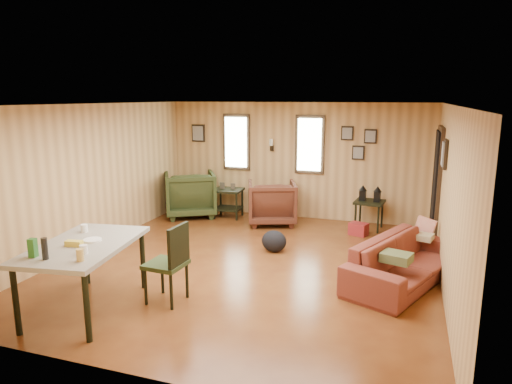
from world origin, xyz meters
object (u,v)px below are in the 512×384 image
sofa (404,254)px  dining_table (83,250)px  end_table (228,198)px  recliner_brown (272,201)px  recliner_green (190,192)px  side_table (370,200)px

sofa → dining_table: size_ratio=1.21×
end_table → dining_table: bearing=-90.2°
sofa → end_table: sofa is taller
recliner_brown → sofa: bearing=118.4°
recliner_green → recliner_brown: bearing=148.6°
end_table → dining_table: (-0.01, -4.51, 0.33)m
recliner_green → sofa: bearing=121.8°
side_table → end_table: bearing=-179.2°
recliner_brown → recliner_green: bearing=-21.0°
sofa → end_table: (-3.57, 2.47, 0.01)m
sofa → recliner_green: bearing=85.5°
dining_table → side_table: bearing=48.9°
sofa → recliner_brown: 3.43m
dining_table → end_table: bearing=81.3°
sofa → recliner_brown: recliner_brown is taller
recliner_green → end_table: 0.84m
recliner_green → end_table: (0.81, 0.15, -0.11)m
recliner_brown → dining_table: bearing=56.8°
recliner_brown → recliner_green: (-1.83, 0.04, 0.05)m
recliner_green → dining_table: dining_table is taller
recliner_brown → dining_table: (-1.03, -4.33, 0.27)m
side_table → dining_table: bearing=-122.6°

